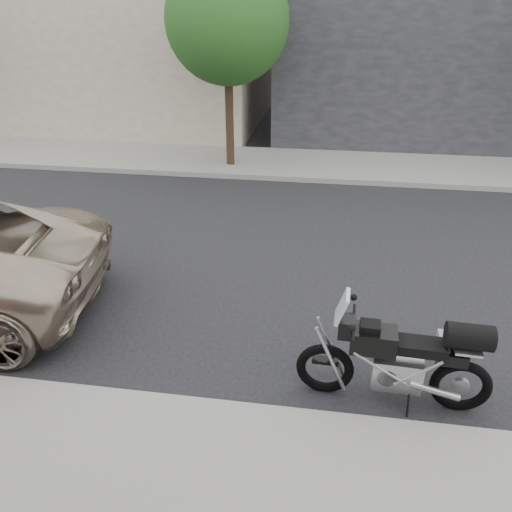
{
  "coord_description": "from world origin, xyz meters",
  "views": [
    {
      "loc": [
        -0.99,
        8.68,
        4.72
      ],
      "look_at": [
        0.1,
        1.42,
        0.9
      ],
      "focal_mm": 35.0,
      "sensor_mm": 36.0,
      "label": 1
    }
  ],
  "objects": [
    {
      "name": "ground",
      "position": [
        0.0,
        0.0,
        0.0
      ],
      "size": [
        120.0,
        120.0,
        0.0
      ],
      "primitive_type": "plane",
      "color": "black",
      "rests_on": "ground"
    },
    {
      "name": "far_sidewalk",
      "position": [
        0.0,
        -6.5,
        0.07
      ],
      "size": [
        44.0,
        3.0,
        0.15
      ],
      "primitive_type": "cube",
      "color": "gray",
      "rests_on": "ground"
    },
    {
      "name": "far_building_dark",
      "position": [
        -7.0,
        -13.5,
        3.5
      ],
      "size": [
        16.0,
        11.0,
        7.0
      ],
      "color": "#242429",
      "rests_on": "ground"
    },
    {
      "name": "far_building_cream",
      "position": [
        9.0,
        -13.5,
        4.0
      ],
      "size": [
        14.0,
        11.0,
        8.0
      ],
      "color": "#A09780",
      "rests_on": "ground"
    },
    {
      "name": "street_tree_mid",
      "position": [
        2.0,
        -6.0,
        4.14
      ],
      "size": [
        3.4,
        3.4,
        5.7
      ],
      "color": "#372419",
      "rests_on": "far_sidewalk"
    },
    {
      "name": "motorcycle",
      "position": [
        -2.14,
        3.49,
        0.67
      ],
      "size": [
        2.46,
        0.79,
        1.56
      ],
      "rotation": [
        0.0,
        0.0,
        -0.05
      ],
      "color": "black",
      "rests_on": "ground"
    }
  ]
}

